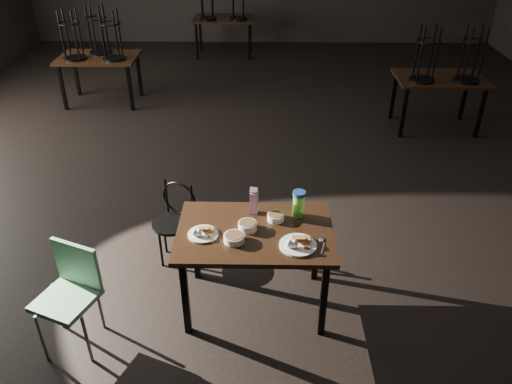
{
  "coord_description": "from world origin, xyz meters",
  "views": [
    {
      "loc": [
        0.06,
        -5.24,
        3.01
      ],
      "look_at": [
        -0.0,
        -1.76,
        0.85
      ],
      "focal_mm": 35.0,
      "sensor_mm": 36.0,
      "label": 1
    }
  ],
  "objects_px": {
    "juice_carton": "(254,201)",
    "school_chair": "(71,289)",
    "water_bottle": "(299,204)",
    "bentwood_chair": "(175,216)",
    "main_table": "(255,239)"
  },
  "relations": [
    {
      "from": "main_table",
      "to": "water_bottle",
      "type": "distance_m",
      "value": 0.44
    },
    {
      "from": "water_bottle",
      "to": "bentwood_chair",
      "type": "bearing_deg",
      "value": 158.92
    },
    {
      "from": "juice_carton",
      "to": "school_chair",
      "type": "height_order",
      "value": "juice_carton"
    },
    {
      "from": "main_table",
      "to": "school_chair",
      "type": "relative_size",
      "value": 1.44
    },
    {
      "from": "main_table",
      "to": "water_bottle",
      "type": "xyz_separation_m",
      "value": [
        0.34,
        0.21,
        0.19
      ]
    },
    {
      "from": "main_table",
      "to": "juice_carton",
      "type": "height_order",
      "value": "juice_carton"
    },
    {
      "from": "main_table",
      "to": "juice_carton",
      "type": "relative_size",
      "value": 5.05
    },
    {
      "from": "bentwood_chair",
      "to": "main_table",
      "type": "bearing_deg",
      "value": -17.24
    },
    {
      "from": "school_chair",
      "to": "main_table",
      "type": "bearing_deg",
      "value": 38.99
    },
    {
      "from": "juice_carton",
      "to": "water_bottle",
      "type": "distance_m",
      "value": 0.36
    },
    {
      "from": "juice_carton",
      "to": "water_bottle",
      "type": "height_order",
      "value": "juice_carton"
    },
    {
      "from": "bentwood_chair",
      "to": "school_chair",
      "type": "height_order",
      "value": "school_chair"
    },
    {
      "from": "bentwood_chair",
      "to": "school_chair",
      "type": "distance_m",
      "value": 1.18
    },
    {
      "from": "juice_carton",
      "to": "water_bottle",
      "type": "xyz_separation_m",
      "value": [
        0.35,
        -0.04,
        0.01
      ]
    },
    {
      "from": "water_bottle",
      "to": "main_table",
      "type": "bearing_deg",
      "value": -148.83
    }
  ]
}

